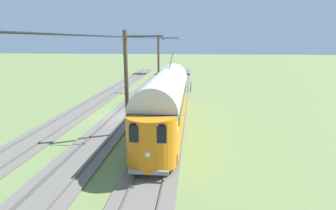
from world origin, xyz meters
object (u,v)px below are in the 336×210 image
at_px(vintage_streetcar, 166,99).
at_px(catenary_pole_mid_near, 127,82).
at_px(catenary_pole_foreground, 159,62).
at_px(switch_stand, 191,86).

xyz_separation_m(vintage_streetcar, catenary_pole_mid_near, (2.50, 1.94, 1.52)).
bearing_deg(catenary_pole_foreground, vintage_streetcar, 99.10).
distance_m(vintage_streetcar, catenary_pole_mid_near, 3.51).
relative_size(catenary_pole_mid_near, switch_stand, 5.86).
bearing_deg(vintage_streetcar, catenary_pole_mid_near, 37.73).
xyz_separation_m(catenary_pole_mid_near, switch_stand, (-4.15, -17.41, -3.08)).
height_order(vintage_streetcar, catenary_pole_mid_near, catenary_pole_mid_near).
bearing_deg(vintage_streetcar, switch_stand, -96.07).
height_order(vintage_streetcar, catenary_pole_foreground, catenary_pole_foreground).
relative_size(vintage_streetcar, switch_stand, 14.27).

